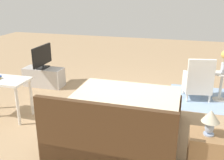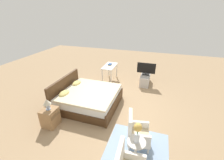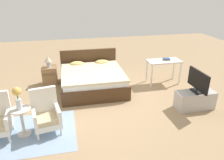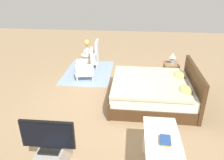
{
  "view_description": "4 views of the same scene",
  "coord_description": "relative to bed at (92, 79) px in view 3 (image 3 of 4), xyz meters",
  "views": [
    {
      "loc": [
        -1.13,
        4.62,
        2.26
      ],
      "look_at": [
        0.1,
        0.29,
        0.69
      ],
      "focal_mm": 42.0,
      "sensor_mm": 36.0,
      "label": 1
    },
    {
      "loc": [
        -4.27,
        -1.19,
        3.13
      ],
      "look_at": [
        0.37,
        0.28,
        0.83
      ],
      "focal_mm": 24.0,
      "sensor_mm": 36.0,
      "label": 2
    },
    {
      "loc": [
        -0.95,
        -5.04,
        2.84
      ],
      "look_at": [
        0.17,
        0.09,
        0.6
      ],
      "focal_mm": 35.0,
      "sensor_mm": 36.0,
      "label": 3
    },
    {
      "loc": [
        4.56,
        0.43,
        2.86
      ],
      "look_at": [
        0.02,
        -0.01,
        0.68
      ],
      "focal_mm": 35.0,
      "sensor_mm": 36.0,
      "label": 4
    }
  ],
  "objects": [
    {
      "name": "armchair_by_window_right",
      "position": [
        -1.22,
        -1.92,
        0.08
      ],
      "size": [
        0.63,
        0.63,
        0.92
      ],
      "color": "white",
      "rests_on": "floor_rug"
    },
    {
      "name": "flower_vase",
      "position": [
        -1.7,
        -1.98,
        0.61
      ],
      "size": [
        0.17,
        0.17,
        0.48
      ],
      "color": "silver",
      "rests_on": "side_table"
    },
    {
      "name": "nightstand",
      "position": [
        -1.27,
        0.59,
        -0.02
      ],
      "size": [
        0.44,
        0.41,
        0.56
      ],
      "color": "#997047",
      "rests_on": "ground_plane"
    },
    {
      "name": "vanity_desk",
      "position": [
        2.25,
        -0.08,
        0.33
      ],
      "size": [
        1.04,
        0.52,
        0.74
      ],
      "color": "silver",
      "rests_on": "ground_plane"
    },
    {
      "name": "tv_flatscreen",
      "position": [
        2.36,
        -1.75,
        0.44
      ],
      "size": [
        0.2,
        0.8,
        0.55
      ],
      "color": "black",
      "rests_on": "tv_stand"
    },
    {
      "name": "bed",
      "position": [
        0.0,
        0.0,
        0.0
      ],
      "size": [
        1.84,
        2.0,
        0.96
      ],
      "color": "#472D19",
      "rests_on": "ground_plane"
    },
    {
      "name": "table_lamp",
      "position": [
        -1.27,
        0.59,
        0.48
      ],
      "size": [
        0.22,
        0.22,
        0.33
      ],
      "color": "#9EADC6",
      "rests_on": "nightstand"
    },
    {
      "name": "side_table",
      "position": [
        -1.7,
        -1.98,
        0.08
      ],
      "size": [
        0.4,
        0.4,
        0.61
      ],
      "color": "beige",
      "rests_on": "ground_plane"
    },
    {
      "name": "book_stack",
      "position": [
        2.33,
        -0.05,
        0.47
      ],
      "size": [
        0.21,
        0.16,
        0.05
      ],
      "color": "#B79333",
      "rests_on": "vanity_desk"
    },
    {
      "name": "ground_plane",
      "position": [
        0.24,
        -0.99,
        -0.3
      ],
      "size": [
        16.0,
        16.0,
        0.0
      ],
      "primitive_type": "plane",
      "color": "#A38460"
    },
    {
      "name": "tv_stand",
      "position": [
        2.36,
        -1.75,
        -0.07
      ],
      "size": [
        0.96,
        0.4,
        0.45
      ],
      "color": "#B7B2AD",
      "rests_on": "ground_plane"
    },
    {
      "name": "floor_rug",
      "position": [
        -1.7,
        -1.98,
        -0.29
      ],
      "size": [
        2.1,
        1.5,
        0.01
      ],
      "color": "#8EA8C6",
      "rests_on": "ground_plane"
    }
  ]
}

